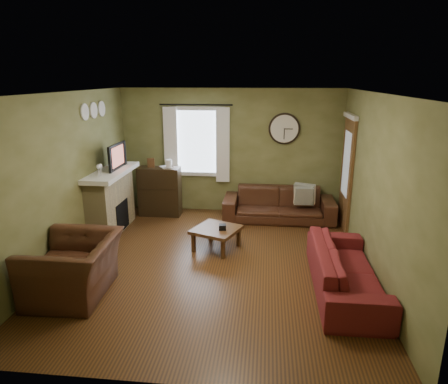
# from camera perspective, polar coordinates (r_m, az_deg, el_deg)

# --- Properties ---
(floor) EXTENTS (4.60, 5.20, 0.00)m
(floor) POSITION_cam_1_polar(r_m,az_deg,el_deg) (6.37, -1.30, -10.10)
(floor) COLOR #492B14
(floor) RESTS_ON ground
(ceiling) EXTENTS (4.60, 5.20, 0.00)m
(ceiling) POSITION_cam_1_polar(r_m,az_deg,el_deg) (5.72, -1.47, 13.99)
(ceiling) COLOR white
(ceiling) RESTS_ON ground
(wall_left) EXTENTS (0.00, 5.20, 2.60)m
(wall_left) POSITION_cam_1_polar(r_m,az_deg,el_deg) (6.61, -21.58, 1.75)
(wall_left) COLOR olive
(wall_left) RESTS_ON ground
(wall_right) EXTENTS (0.00, 5.20, 2.60)m
(wall_right) POSITION_cam_1_polar(r_m,az_deg,el_deg) (6.06, 20.72, 0.60)
(wall_right) COLOR olive
(wall_right) RESTS_ON ground
(wall_back) EXTENTS (4.60, 0.00, 2.60)m
(wall_back) POSITION_cam_1_polar(r_m,az_deg,el_deg) (8.43, 0.94, 5.79)
(wall_back) COLOR olive
(wall_back) RESTS_ON ground
(wall_front) EXTENTS (4.60, 0.00, 2.60)m
(wall_front) POSITION_cam_1_polar(r_m,az_deg,el_deg) (3.50, -7.03, -9.64)
(wall_front) COLOR olive
(wall_front) RESTS_ON ground
(fireplace) EXTENTS (0.40, 1.40, 1.10)m
(fireplace) POSITION_cam_1_polar(r_m,az_deg,el_deg) (7.72, -15.83, -1.54)
(fireplace) COLOR tan
(fireplace) RESTS_ON floor
(firebox) EXTENTS (0.04, 0.60, 0.55)m
(firebox) POSITION_cam_1_polar(r_m,az_deg,el_deg) (7.73, -14.38, -3.36)
(firebox) COLOR black
(firebox) RESTS_ON fireplace
(mantel) EXTENTS (0.58, 1.60, 0.08)m
(mantel) POSITION_cam_1_polar(r_m,az_deg,el_deg) (7.56, -15.96, 2.72)
(mantel) COLOR white
(mantel) RESTS_ON fireplace
(tv) EXTENTS (0.08, 0.60, 0.35)m
(tv) POSITION_cam_1_polar(r_m,az_deg,el_deg) (7.65, -15.53, 4.54)
(tv) COLOR black
(tv) RESTS_ON mantel
(tv_screen) EXTENTS (0.02, 0.62, 0.36)m
(tv_screen) POSITION_cam_1_polar(r_m,az_deg,el_deg) (7.61, -15.00, 4.95)
(tv_screen) COLOR #994C3F
(tv_screen) RESTS_ON mantel
(medallion_left) EXTENTS (0.28, 0.28, 0.03)m
(medallion_left) POSITION_cam_1_polar(r_m,az_deg,el_deg) (7.16, -19.28, 10.74)
(medallion_left) COLOR white
(medallion_left) RESTS_ON wall_left
(medallion_mid) EXTENTS (0.28, 0.28, 0.03)m
(medallion_mid) POSITION_cam_1_polar(r_m,az_deg,el_deg) (7.48, -18.14, 11.03)
(medallion_mid) COLOR white
(medallion_mid) RESTS_ON wall_left
(medallion_right) EXTENTS (0.28, 0.28, 0.03)m
(medallion_right) POSITION_cam_1_polar(r_m,az_deg,el_deg) (7.80, -17.09, 11.30)
(medallion_right) COLOR white
(medallion_right) RESTS_ON wall_left
(window_pane) EXTENTS (1.00, 0.02, 1.30)m
(window_pane) POSITION_cam_1_polar(r_m,az_deg,el_deg) (8.47, -3.83, 7.18)
(window_pane) COLOR silver
(window_pane) RESTS_ON wall_back
(curtain_rod) EXTENTS (0.03, 0.03, 1.50)m
(curtain_rod) POSITION_cam_1_polar(r_m,az_deg,el_deg) (8.29, -4.05, 12.33)
(curtain_rod) COLOR black
(curtain_rod) RESTS_ON wall_back
(curtain_left) EXTENTS (0.28, 0.04, 1.55)m
(curtain_left) POSITION_cam_1_polar(r_m,az_deg,el_deg) (8.49, -7.62, 6.76)
(curtain_left) COLOR white
(curtain_left) RESTS_ON wall_back
(curtain_right) EXTENTS (0.28, 0.04, 1.55)m
(curtain_right) POSITION_cam_1_polar(r_m,az_deg,el_deg) (8.30, -0.17, 6.68)
(curtain_right) COLOR white
(curtain_right) RESTS_ON wall_back
(wall_clock) EXTENTS (0.64, 0.06, 0.64)m
(wall_clock) POSITION_cam_1_polar(r_m,az_deg,el_deg) (8.28, 8.61, 8.92)
(wall_clock) COLOR white
(wall_clock) RESTS_ON wall_back
(door) EXTENTS (0.05, 0.90, 2.10)m
(door) POSITION_cam_1_polar(r_m,az_deg,el_deg) (7.86, 17.13, 2.45)
(door) COLOR brown
(door) RESTS_ON floor
(bookshelf) EXTENTS (0.86, 0.36, 1.02)m
(bookshelf) POSITION_cam_1_polar(r_m,az_deg,el_deg) (8.44, -9.14, 0.08)
(bookshelf) COLOR black
(bookshelf) RESTS_ON floor
(book) EXTENTS (0.29, 0.30, 0.02)m
(book) POSITION_cam_1_polar(r_m,az_deg,el_deg) (8.27, -8.98, 3.00)
(book) COLOR #4F3119
(book) RESTS_ON bookshelf
(sofa_brown) EXTENTS (2.22, 0.87, 0.65)m
(sofa_brown) POSITION_cam_1_polar(r_m,az_deg,el_deg) (8.17, 7.81, -1.76)
(sofa_brown) COLOR #3E2114
(sofa_brown) RESTS_ON floor
(pillow_left) EXTENTS (0.44, 0.27, 0.42)m
(pillow_left) POSITION_cam_1_polar(r_m,az_deg,el_deg) (8.18, 11.44, -0.26)
(pillow_left) COLOR gray
(pillow_left) RESTS_ON sofa_brown
(pillow_right) EXTENTS (0.37, 0.14, 0.36)m
(pillow_right) POSITION_cam_1_polar(r_m,az_deg,el_deg) (8.04, 11.27, -0.54)
(pillow_right) COLOR gray
(pillow_right) RESTS_ON sofa_brown
(sofa_red) EXTENTS (0.83, 2.12, 0.62)m
(sofa_red) POSITION_cam_1_polar(r_m,az_deg,el_deg) (5.73, 16.98, -10.54)
(sofa_red) COLOR maroon
(sofa_red) RESTS_ON floor
(armchair) EXTENTS (1.09, 1.24, 0.78)m
(armchair) POSITION_cam_1_polar(r_m,az_deg,el_deg) (5.72, -20.67, -10.07)
(armchair) COLOR #3E2114
(armchair) RESTS_ON floor
(coffee_table) EXTENTS (0.91, 0.91, 0.37)m
(coffee_table) POSITION_cam_1_polar(r_m,az_deg,el_deg) (6.79, -1.09, -6.64)
(coffee_table) COLOR #4F3119
(coffee_table) RESTS_ON floor
(tissue_box) EXTENTS (0.13, 0.13, 0.09)m
(tissue_box) POSITION_cam_1_polar(r_m,az_deg,el_deg) (6.64, -0.22, -5.18)
(tissue_box) COLOR black
(tissue_box) RESTS_ON coffee_table
(wine_glass_a) EXTENTS (0.08, 0.08, 0.22)m
(wine_glass_a) POSITION_cam_1_polar(r_m,az_deg,el_deg) (7.05, -17.47, 2.88)
(wine_glass_a) COLOR white
(wine_glass_a) RESTS_ON mantel
(wine_glass_b) EXTENTS (0.07, 0.07, 0.21)m
(wine_glass_b) POSITION_cam_1_polar(r_m,az_deg,el_deg) (7.12, -17.22, 3.01)
(wine_glass_b) COLOR white
(wine_glass_b) RESTS_ON mantel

